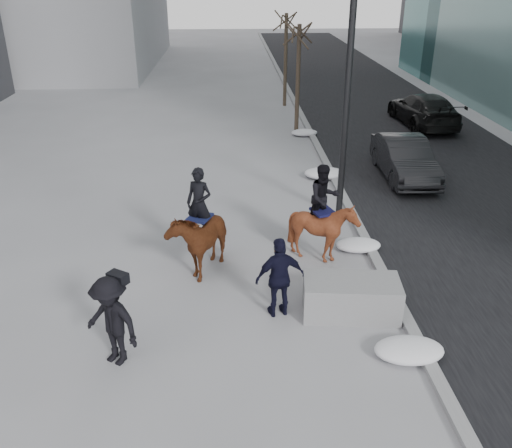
{
  "coord_description": "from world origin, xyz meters",
  "views": [
    {
      "loc": [
        -0.53,
        -9.49,
        6.54
      ],
      "look_at": [
        0.0,
        1.2,
        1.5
      ],
      "focal_mm": 38.0,
      "sensor_mm": 36.0,
      "label": 1
    }
  ],
  "objects_px": {
    "planter": "(351,297)",
    "car_near": "(405,158)",
    "mounted_left": "(200,233)",
    "mounted_right": "(323,224)"
  },
  "relations": [
    {
      "from": "planter",
      "to": "car_near",
      "type": "distance_m",
      "value": 8.8
    },
    {
      "from": "car_near",
      "to": "mounted_left",
      "type": "distance_m",
      "value": 8.97
    },
    {
      "from": "planter",
      "to": "car_near",
      "type": "bearing_deg",
      "value": 66.38
    },
    {
      "from": "planter",
      "to": "mounted_left",
      "type": "xyz_separation_m",
      "value": [
        -3.18,
        2.1,
        0.53
      ]
    },
    {
      "from": "mounted_left",
      "to": "planter",
      "type": "bearing_deg",
      "value": -33.42
    },
    {
      "from": "car_near",
      "to": "mounted_right",
      "type": "distance_m",
      "value": 6.81
    },
    {
      "from": "mounted_right",
      "to": "mounted_left",
      "type": "bearing_deg",
      "value": -174.66
    },
    {
      "from": "planter",
      "to": "car_near",
      "type": "xyz_separation_m",
      "value": [
        3.52,
        8.05,
        0.29
      ]
    },
    {
      "from": "car_near",
      "to": "mounted_right",
      "type": "relative_size",
      "value": 1.72
    },
    {
      "from": "mounted_left",
      "to": "mounted_right",
      "type": "height_order",
      "value": "mounted_left"
    }
  ]
}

